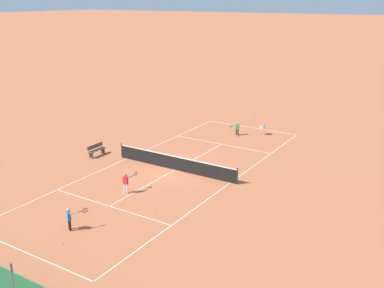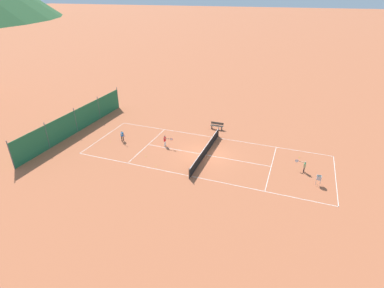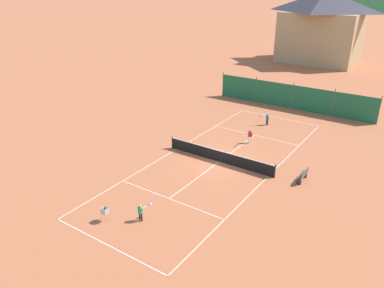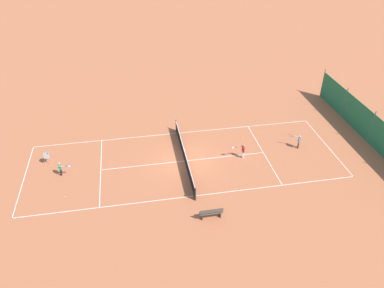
{
  "view_description": "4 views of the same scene",
  "coord_description": "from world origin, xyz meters",
  "views": [
    {
      "loc": [
        -15.57,
        22.81,
        10.81
      ],
      "look_at": [
        -0.03,
        -2.05,
        1.23
      ],
      "focal_mm": 42.0,
      "sensor_mm": 36.0,
      "label": 1
    },
    {
      "loc": [
        -24.74,
        -7.76,
        14.53
      ],
      "look_at": [
        -0.44,
        1.27,
        1.19
      ],
      "focal_mm": 28.0,
      "sensor_mm": 36.0,
      "label": 2
    },
    {
      "loc": [
        12.78,
        -22.64,
        13.12
      ],
      "look_at": [
        -1.97,
        -0.87,
        1.33
      ],
      "focal_mm": 35.0,
      "sensor_mm": 36.0,
      "label": 3
    },
    {
      "loc": [
        23.09,
        -3.59,
        17.35
      ],
      "look_at": [
        -1.2,
        0.8,
        0.7
      ],
      "focal_mm": 35.0,
      "sensor_mm": 36.0,
      "label": 4
    }
  ],
  "objects": [
    {
      "name": "tennis_ball_far_corner",
      "position": [
        2.63,
        -8.74,
        0.03
      ],
      "size": [
        0.07,
        0.07,
        0.07
      ],
      "primitive_type": "sphere",
      "color": "#CCE033",
      "rests_on": "ground"
    },
    {
      "name": "tennis_ball_mid_court",
      "position": [
        -3.69,
        3.62,
        0.03
      ],
      "size": [
        0.07,
        0.07,
        0.07
      ],
      "primitive_type": "sphere",
      "color": "#CCE033",
      "rests_on": "ground"
    },
    {
      "name": "courtside_bench",
      "position": [
        6.34,
        0.68,
        0.45
      ],
      "size": [
        0.36,
        1.5,
        0.84
      ],
      "color": "#51473D",
      "rests_on": "ground"
    },
    {
      "name": "ground_plane",
      "position": [
        0.0,
        0.0,
        0.0
      ],
      "size": [
        600.0,
        600.0,
        0.0
      ],
      "primitive_type": "plane",
      "color": "#B7603D"
    },
    {
      "name": "tennis_net",
      "position": [
        0.0,
        0.0,
        0.5
      ],
      "size": [
        9.18,
        0.08,
        1.06
      ],
      "color": "#2D2D2D",
      "rests_on": "ground"
    },
    {
      "name": "player_near_service",
      "position": [
        0.34,
        4.53,
        0.72
      ],
      "size": [
        0.42,
        1.03,
        1.22
      ],
      "color": "white",
      "rests_on": "ground"
    },
    {
      "name": "tennis_ball_near_corner",
      "position": [
        -2.35,
        5.38,
        0.03
      ],
      "size": [
        0.07,
        0.07,
        0.07
      ],
      "primitive_type": "sphere",
      "color": "#CCE033",
      "rests_on": "ground"
    },
    {
      "name": "tennis_ball_alley_left",
      "position": [
        -0.79,
        10.52,
        0.03
      ],
      "size": [
        0.07,
        0.07,
        0.07
      ],
      "primitive_type": "sphere",
      "color": "#CCE033",
      "rests_on": "ground"
    },
    {
      "name": "court_line_markings",
      "position": [
        0.0,
        0.0,
        0.0
      ],
      "size": [
        8.25,
        23.85,
        0.01
      ],
      "color": "white",
      "rests_on": "ground"
    },
    {
      "name": "player_far_service",
      "position": [
        0.08,
        -9.18,
        0.66
      ],
      "size": [
        0.45,
        0.94,
        1.12
      ],
      "color": "black",
      "rests_on": "ground"
    },
    {
      "name": "player_far_baseline",
      "position": [
        -0.19,
        9.36,
        0.69
      ],
      "size": [
        0.76,
        0.86,
        1.18
      ],
      "color": "black",
      "rests_on": "ground"
    },
    {
      "name": "windscreen_fence_far",
      "position": [
        -0.0,
        15.5,
        1.31
      ],
      "size": [
        17.28,
        0.08,
        2.9
      ],
      "color": "#236B42",
      "rests_on": "ground"
    },
    {
      "name": "ball_hopper",
      "position": [
        -1.63,
        -10.39,
        0.66
      ],
      "size": [
        0.36,
        0.36,
        0.89
      ],
      "color": "#B7B7BC",
      "rests_on": "ground"
    }
  ]
}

